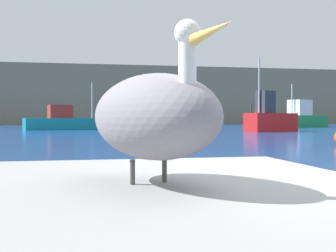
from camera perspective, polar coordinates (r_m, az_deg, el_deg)
name	(u,v)px	position (r m, az deg, el deg)	size (l,w,h in m)	color
hillside_backdrop	(91,96)	(69.89, -9.99, 3.86)	(140.00, 12.12, 8.75)	#7F755B
pier_dock	(153,246)	(2.64, -1.99, -15.44)	(2.80, 3.10, 0.72)	gray
pelican	(153,116)	(2.52, -1.93, 1.33)	(0.88, 1.42, 0.88)	gray
fishing_boat_green	(302,118)	(49.17, 17.14, 1.06)	(6.69, 4.69, 4.56)	#1E8C4C
fishing_boat_red	(270,118)	(34.13, 13.25, 0.97)	(4.92, 3.36, 5.57)	red
fishing_boat_teal	(66,122)	(39.27, -13.16, 0.56)	(7.67, 3.92, 4.18)	teal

